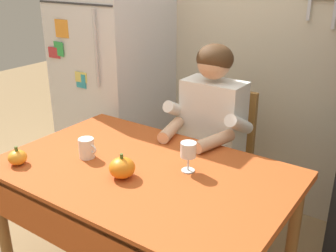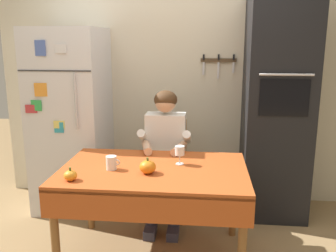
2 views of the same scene
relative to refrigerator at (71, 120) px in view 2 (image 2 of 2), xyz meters
name	(u,v)px [view 2 (image 2 of 2)]	position (x,y,z in m)	size (l,w,h in m)	color
back_wall_assembly	(175,78)	(1.00, 0.39, 0.40)	(3.70, 0.13, 2.60)	beige
refrigerator	(71,120)	(0.00, 0.00, 0.00)	(0.68, 0.71, 1.80)	silver
wall_oven	(277,109)	(2.00, 0.04, 0.15)	(0.60, 0.64, 2.10)	black
dining_table	(153,179)	(0.95, -0.88, -0.24)	(1.40, 0.90, 0.74)	brown
chair_behind_person	(167,164)	(0.97, -0.09, -0.39)	(0.40, 0.40, 0.93)	#9E6B33
seated_person	(165,147)	(0.97, -0.28, -0.16)	(0.47, 0.55, 1.25)	#38384C
coffee_mug	(112,163)	(0.64, -0.93, -0.11)	(0.11, 0.08, 0.10)	white
wine_glass	(180,151)	(1.14, -0.76, -0.06)	(0.07, 0.07, 0.15)	white
pumpkin_large	(70,175)	(0.42, -1.17, -0.12)	(0.09, 0.09, 0.09)	orange
pumpkin_medium	(148,167)	(0.92, -0.98, -0.11)	(0.12, 0.12, 0.12)	orange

